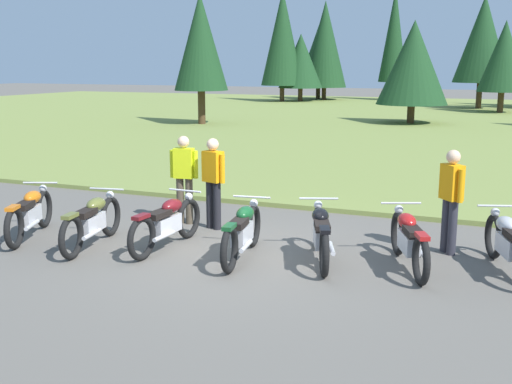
{
  "coord_description": "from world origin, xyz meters",
  "views": [
    {
      "loc": [
        3.9,
        -8.79,
        2.98
      ],
      "look_at": [
        0.0,
        0.6,
        0.9
      ],
      "focal_mm": 44.07,
      "sensor_mm": 36.0,
      "label": 1
    }
  ],
  "objects_px": {
    "motorcycle_red": "(409,240)",
    "rider_with_back_turned": "(184,174)",
    "motorcycle_maroon": "(167,222)",
    "motorcycle_orange": "(30,213)",
    "motorcycle_british_green": "(242,231)",
    "rider_in_hivis_vest": "(451,195)",
    "rider_near_row_end": "(213,178)",
    "motorcycle_silver": "(509,243)",
    "motorcycle_black": "(321,234)",
    "motorcycle_olive": "(92,221)"
  },
  "relations": [
    {
      "from": "motorcycle_olive",
      "to": "rider_in_hivis_vest",
      "type": "bearing_deg",
      "value": 18.76
    },
    {
      "from": "motorcycle_red",
      "to": "rider_with_back_turned",
      "type": "relative_size",
      "value": 1.18
    },
    {
      "from": "motorcycle_british_green",
      "to": "rider_with_back_turned",
      "type": "relative_size",
      "value": 1.25
    },
    {
      "from": "motorcycle_orange",
      "to": "rider_near_row_end",
      "type": "relative_size",
      "value": 1.19
    },
    {
      "from": "motorcycle_olive",
      "to": "rider_near_row_end",
      "type": "bearing_deg",
      "value": 53.48
    },
    {
      "from": "motorcycle_orange",
      "to": "rider_in_hivis_vest",
      "type": "distance_m",
      "value": 7.09
    },
    {
      "from": "motorcycle_black",
      "to": "motorcycle_orange",
      "type": "bearing_deg",
      "value": -172.96
    },
    {
      "from": "motorcycle_british_green",
      "to": "rider_near_row_end",
      "type": "height_order",
      "value": "rider_near_row_end"
    },
    {
      "from": "motorcycle_maroon",
      "to": "motorcycle_british_green",
      "type": "xyz_separation_m",
      "value": [
        1.37,
        -0.04,
        0.0
      ]
    },
    {
      "from": "motorcycle_orange",
      "to": "rider_near_row_end",
      "type": "xyz_separation_m",
      "value": [
        2.69,
        1.76,
        0.51
      ]
    },
    {
      "from": "motorcycle_black",
      "to": "rider_near_row_end",
      "type": "relative_size",
      "value": 1.2
    },
    {
      "from": "motorcycle_british_green",
      "to": "motorcycle_red",
      "type": "distance_m",
      "value": 2.51
    },
    {
      "from": "motorcycle_orange",
      "to": "rider_with_back_turned",
      "type": "bearing_deg",
      "value": 43.22
    },
    {
      "from": "motorcycle_olive",
      "to": "motorcycle_red",
      "type": "relative_size",
      "value": 1.05
    },
    {
      "from": "motorcycle_red",
      "to": "rider_with_back_turned",
      "type": "distance_m",
      "value": 4.52
    },
    {
      "from": "motorcycle_maroon",
      "to": "motorcycle_silver",
      "type": "height_order",
      "value": "same"
    },
    {
      "from": "motorcycle_olive",
      "to": "motorcycle_black",
      "type": "xyz_separation_m",
      "value": [
        3.72,
        0.68,
        0.0
      ]
    },
    {
      "from": "rider_near_row_end",
      "to": "rider_with_back_turned",
      "type": "relative_size",
      "value": 1.0
    },
    {
      "from": "motorcycle_orange",
      "to": "motorcycle_black",
      "type": "xyz_separation_m",
      "value": [
        5.07,
        0.63,
        0.0
      ]
    },
    {
      "from": "motorcycle_british_green",
      "to": "rider_in_hivis_vest",
      "type": "bearing_deg",
      "value": 27.43
    },
    {
      "from": "motorcycle_red",
      "to": "rider_in_hivis_vest",
      "type": "xyz_separation_m",
      "value": [
        0.47,
        1.01,
        0.51
      ]
    },
    {
      "from": "motorcycle_maroon",
      "to": "motorcycle_black",
      "type": "distance_m",
      "value": 2.55
    },
    {
      "from": "rider_with_back_turned",
      "to": "motorcycle_olive",
      "type": "bearing_deg",
      "value": -108.83
    },
    {
      "from": "motorcycle_british_green",
      "to": "motorcycle_red",
      "type": "height_order",
      "value": "same"
    },
    {
      "from": "motorcycle_orange",
      "to": "motorcycle_british_green",
      "type": "distance_m",
      "value": 3.92
    },
    {
      "from": "motorcycle_red",
      "to": "motorcycle_silver",
      "type": "height_order",
      "value": "same"
    },
    {
      "from": "rider_with_back_turned",
      "to": "motorcycle_black",
      "type": "bearing_deg",
      "value": -22.48
    },
    {
      "from": "motorcycle_red",
      "to": "motorcycle_maroon",
      "type": "bearing_deg",
      "value": -173.06
    },
    {
      "from": "motorcycle_orange",
      "to": "motorcycle_olive",
      "type": "height_order",
      "value": "same"
    },
    {
      "from": "motorcycle_black",
      "to": "motorcycle_olive",
      "type": "bearing_deg",
      "value": -169.7
    },
    {
      "from": "motorcycle_orange",
      "to": "motorcycle_silver",
      "type": "height_order",
      "value": "same"
    },
    {
      "from": "motorcycle_maroon",
      "to": "rider_with_back_turned",
      "type": "xyz_separation_m",
      "value": [
        -0.53,
        1.56,
        0.51
      ]
    },
    {
      "from": "motorcycle_olive",
      "to": "motorcycle_silver",
      "type": "bearing_deg",
      "value": 10.73
    },
    {
      "from": "motorcycle_black",
      "to": "rider_with_back_turned",
      "type": "xyz_separation_m",
      "value": [
        -3.06,
        1.27,
        0.51
      ]
    },
    {
      "from": "rider_in_hivis_vest",
      "to": "rider_near_row_end",
      "type": "bearing_deg",
      "value": -179.21
    },
    {
      "from": "motorcycle_maroon",
      "to": "rider_in_hivis_vest",
      "type": "distance_m",
      "value": 4.57
    },
    {
      "from": "motorcycle_black",
      "to": "motorcycle_red",
      "type": "height_order",
      "value": "same"
    },
    {
      "from": "motorcycle_british_green",
      "to": "motorcycle_silver",
      "type": "xyz_separation_m",
      "value": [
        3.82,
        0.87,
        0.0
      ]
    },
    {
      "from": "motorcycle_black",
      "to": "motorcycle_silver",
      "type": "xyz_separation_m",
      "value": [
        2.66,
        0.53,
        0.0
      ]
    },
    {
      "from": "motorcycle_black",
      "to": "rider_with_back_turned",
      "type": "height_order",
      "value": "rider_with_back_turned"
    },
    {
      "from": "motorcycle_silver",
      "to": "motorcycle_olive",
      "type": "bearing_deg",
      "value": -169.27
    },
    {
      "from": "motorcycle_olive",
      "to": "motorcycle_british_green",
      "type": "relative_size",
      "value": 1.0
    },
    {
      "from": "motorcycle_orange",
      "to": "motorcycle_maroon",
      "type": "relative_size",
      "value": 0.95
    },
    {
      "from": "motorcycle_orange",
      "to": "rider_near_row_end",
      "type": "distance_m",
      "value": 3.25
    },
    {
      "from": "motorcycle_maroon",
      "to": "motorcycle_red",
      "type": "distance_m",
      "value": 3.85
    },
    {
      "from": "motorcycle_orange",
      "to": "motorcycle_silver",
      "type": "relative_size",
      "value": 0.98
    },
    {
      "from": "rider_with_back_turned",
      "to": "motorcycle_maroon",
      "type": "bearing_deg",
      "value": -71.25
    },
    {
      "from": "motorcycle_red",
      "to": "motorcycle_british_green",
      "type": "bearing_deg",
      "value": -168.38
    },
    {
      "from": "motorcycle_silver",
      "to": "rider_in_hivis_vest",
      "type": "xyz_separation_m",
      "value": [
        -0.9,
        0.65,
        0.51
      ]
    },
    {
      "from": "motorcycle_black",
      "to": "motorcycle_silver",
      "type": "bearing_deg",
      "value": 11.32
    }
  ]
}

